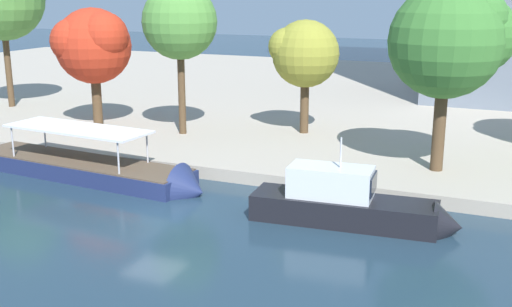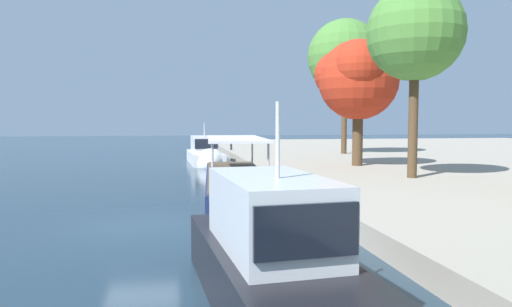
{
  "view_description": "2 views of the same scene",
  "coord_description": "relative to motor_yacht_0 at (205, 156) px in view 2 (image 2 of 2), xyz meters",
  "views": [
    {
      "loc": [
        15.12,
        -23.03,
        10.26
      ],
      "look_at": [
        1.91,
        7.63,
        1.48
      ],
      "focal_mm": 44.04,
      "sensor_mm": 36.0,
      "label": 1
    },
    {
      "loc": [
        16.04,
        1.18,
        3.59
      ],
      "look_at": [
        -2.61,
        4.47,
        2.31
      ],
      "focal_mm": 32.23,
      "sensor_mm": 36.0,
      "label": 2
    }
  ],
  "objects": [
    {
      "name": "ground_plane",
      "position": [
        23.94,
        -3.75,
        -0.64
      ],
      "size": [
        220.0,
        220.0,
        0.0
      ],
      "primitive_type": "plane",
      "color": "#1E3342"
    },
    {
      "name": "motor_yacht_2",
      "position": [
        32.56,
        -0.7,
        0.11
      ],
      "size": [
        9.42,
        2.94,
        4.63
      ],
      "rotation": [
        0.0,
        0.0,
        0.08
      ],
      "color": "black",
      "rests_on": "ground_plane"
    },
    {
      "name": "tour_boat_1",
      "position": [
        17.6,
        0.42,
        -0.25
      ],
      "size": [
        15.26,
        4.06,
        3.92
      ],
      "rotation": [
        0.0,
        0.0,
        -0.07
      ],
      "color": "navy",
      "rests_on": "ground_plane"
    },
    {
      "name": "motor_yacht_0",
      "position": [
        0.0,
        0.0,
        0.0
      ],
      "size": [
        9.51,
        2.95,
        4.47
      ],
      "rotation": [
        0.0,
        0.0,
        0.04
      ],
      "color": "white",
      "rests_on": "ground_plane"
    },
    {
      "name": "mooring_bollard_0",
      "position": [
        -7.79,
        3.2,
        0.43
      ],
      "size": [
        0.25,
        0.25,
        0.67
      ],
      "color": "#2D2D33",
      "rests_on": "dock_promenade"
    },
    {
      "name": "tree_5",
      "position": [
        -0.42,
        12.95,
        8.98
      ],
      "size": [
        6.81,
        6.81,
        12.25
      ],
      "color": "#4C3823",
      "rests_on": "dock_promenade"
    },
    {
      "name": "tree_1",
      "position": [
        11.19,
        9.15,
        5.91
      ],
      "size": [
        5.57,
        5.36,
        8.32
      ],
      "color": "#4C3823",
      "rests_on": "dock_promenade"
    },
    {
      "name": "tree_4",
      "position": [
        17.99,
        9.57,
        7.65
      ],
      "size": [
        4.93,
        4.93,
        9.93
      ],
      "color": "#4C3823",
      "rests_on": "dock_promenade"
    }
  ]
}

